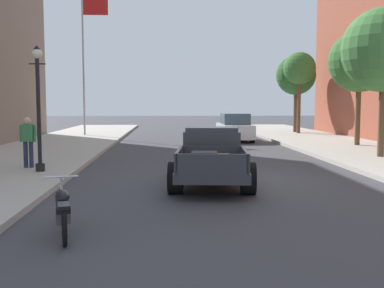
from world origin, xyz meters
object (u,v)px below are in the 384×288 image
hotrod_truck_gunmetal (212,157)px  street_lamp_near (38,99)px  street_tree_third (300,69)px  street_tree_farthest (296,75)px  motorcycle_parked (63,209)px  street_tree_nearest (384,50)px  car_background_white (235,128)px  street_tree_second (359,62)px  flagpole (87,50)px  pedestrian_sidewalk_left (28,139)px

hotrod_truck_gunmetal → street_lamp_near: street_lamp_near is taller
street_tree_third → street_tree_farthest: size_ratio=1.02×
motorcycle_parked → street_tree_nearest: (10.21, 9.79, 3.86)m
motorcycle_parked → street_tree_nearest: bearing=43.8°
motorcycle_parked → street_tree_third: bearing=65.4°
hotrod_truck_gunmetal → street_tree_nearest: size_ratio=0.87×
car_background_white → street_lamp_near: bearing=-121.6°
motorcycle_parked → street_tree_nearest: 14.67m
car_background_white → street_tree_second: 8.02m
street_tree_nearest → street_tree_farthest: bearing=86.4°
motorcycle_parked → street_tree_second: bearing=52.5°
flagpole → hotrod_truck_gunmetal: bearing=-70.3°
car_background_white → street_lamp_near: 15.24m
motorcycle_parked → car_background_white: 20.24m
street_tree_third → car_background_white: bearing=-137.2°
street_tree_second → street_tree_farthest: (-0.18, 10.68, -0.03)m
car_background_white → street_tree_nearest: street_tree_nearest is taller
car_background_white → flagpole: size_ratio=0.47×
motorcycle_parked → flagpole: bearing=98.5°
car_background_white → street_tree_farthest: 8.87m
street_lamp_near → street_tree_nearest: bearing=15.0°
car_background_white → street_tree_farthest: (5.38, 6.12, 3.51)m
pedestrian_sidewalk_left → street_tree_farthest: street_tree_farthest is taller
street_tree_second → motorcycle_parked: bearing=-127.5°
flagpole → street_tree_third: (14.57, 1.18, -1.12)m
pedestrian_sidewalk_left → street_tree_third: bearing=50.7°
hotrod_truck_gunmetal → street_tree_nearest: street_tree_nearest is taller
flagpole → street_tree_farthest: flagpole is taller
motorcycle_parked → street_tree_second: size_ratio=0.36×
car_background_white → street_tree_second: street_tree_second is taller
street_lamp_near → street_tree_third: (13.23, 17.79, 2.26)m
hotrod_truck_gunmetal → pedestrian_sidewalk_left: pedestrian_sidewalk_left is taller
street_lamp_near → street_tree_third: street_tree_third is taller
street_tree_nearest → pedestrian_sidewalk_left: bearing=-169.3°
street_tree_nearest → street_lamp_near: bearing=-165.0°
motorcycle_parked → car_background_white: car_background_white is taller
car_background_white → street_tree_third: street_tree_third is taller
flagpole → street_tree_second: bearing=-29.1°
street_tree_second → street_tree_third: street_tree_second is taller
street_tree_farthest → car_background_white: bearing=-131.3°
street_tree_third → street_tree_nearest: bearing=-93.5°
motorcycle_parked → street_tree_second: street_tree_second is taller
hotrod_truck_gunmetal → motorcycle_parked: 5.81m
hotrod_truck_gunmetal → street_lamp_near: (-5.17, 1.54, 1.63)m
car_background_white → flagpole: flagpole is taller
street_lamp_near → street_tree_second: 16.00m
street_tree_second → car_background_white: bearing=140.7°
car_background_white → pedestrian_sidewalk_left: (-8.56, -12.04, 0.32)m
motorcycle_parked → car_background_white: (5.82, 19.38, 0.33)m
street_lamp_near → hotrod_truck_gunmetal: bearing=-16.6°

